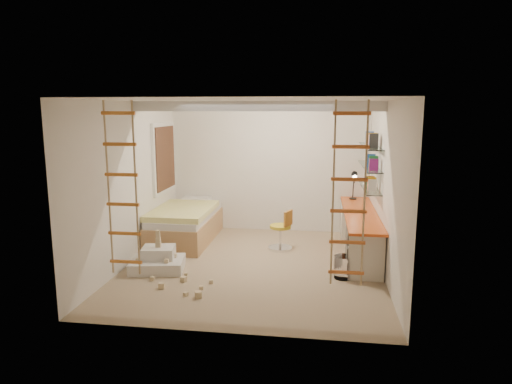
# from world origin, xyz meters

# --- Properties ---
(floor) EXTENTS (4.50, 4.50, 0.00)m
(floor) POSITION_xyz_m (0.00, 0.00, 0.00)
(floor) COLOR #997D63
(floor) RESTS_ON ground
(ceiling_beam) EXTENTS (4.00, 0.18, 0.16)m
(ceiling_beam) POSITION_xyz_m (0.00, 0.30, 2.52)
(ceiling_beam) COLOR white
(ceiling_beam) RESTS_ON ceiling
(window_frame) EXTENTS (0.06, 1.15, 1.35)m
(window_frame) POSITION_xyz_m (-1.97, 1.50, 1.55)
(window_frame) COLOR white
(window_frame) RESTS_ON wall_left
(window_blind) EXTENTS (0.02, 1.00, 1.20)m
(window_blind) POSITION_xyz_m (-1.93, 1.50, 1.55)
(window_blind) COLOR #4C2D1E
(window_blind) RESTS_ON window_frame
(rope_ladder_left) EXTENTS (0.41, 0.04, 2.13)m
(rope_ladder_left) POSITION_xyz_m (-1.35, -1.75, 1.52)
(rope_ladder_left) COLOR orange
(rope_ladder_left) RESTS_ON ceiling
(rope_ladder_right) EXTENTS (0.41, 0.04, 2.13)m
(rope_ladder_right) POSITION_xyz_m (1.35, -1.75, 1.52)
(rope_ladder_right) COLOR #BF5420
(rope_ladder_right) RESTS_ON ceiling
(waste_bin) EXTENTS (0.27, 0.27, 0.34)m
(waste_bin) POSITION_xyz_m (1.40, -0.35, 0.17)
(waste_bin) COLOR white
(waste_bin) RESTS_ON floor
(desk) EXTENTS (0.56, 2.80, 0.75)m
(desk) POSITION_xyz_m (1.72, 0.86, 0.40)
(desk) COLOR #D95319
(desk) RESTS_ON floor
(shelves) EXTENTS (0.25, 1.80, 0.71)m
(shelves) POSITION_xyz_m (1.87, 1.13, 1.50)
(shelves) COLOR white
(shelves) RESTS_ON wall_right
(bed) EXTENTS (1.02, 2.00, 0.69)m
(bed) POSITION_xyz_m (-1.48, 1.23, 0.33)
(bed) COLOR #AD7F51
(bed) RESTS_ON floor
(task_lamp) EXTENTS (0.14, 0.36, 0.57)m
(task_lamp) POSITION_xyz_m (1.67, 1.82, 1.14)
(task_lamp) COLOR black
(task_lamp) RESTS_ON desk
(swivel_chair) EXTENTS (0.56, 0.56, 0.72)m
(swivel_chair) POSITION_xyz_m (0.37, 0.92, 0.27)
(swivel_chair) COLOR gold
(swivel_chair) RESTS_ON floor
(play_platform) EXTENTS (0.90, 0.75, 0.36)m
(play_platform) POSITION_xyz_m (-1.45, -0.39, 0.14)
(play_platform) COLOR silver
(play_platform) RESTS_ON floor
(toy_blocks) EXTENTS (1.26, 1.12, 0.63)m
(toy_blocks) POSITION_xyz_m (-1.08, -0.74, 0.18)
(toy_blocks) COLOR #CCB284
(toy_blocks) RESTS_ON floor
(books) EXTENTS (0.14, 0.70, 0.92)m
(books) POSITION_xyz_m (1.87, 1.13, 1.67)
(books) COLOR white
(books) RESTS_ON shelves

